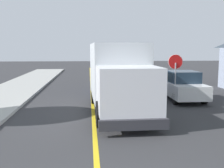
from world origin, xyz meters
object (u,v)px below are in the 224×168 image
object	(u,v)px
box_truck	(118,74)
stop_sign	(175,69)
parked_car_near	(115,80)
parked_car_far	(105,68)
parked_car_furthest	(107,64)
parked_van_across	(182,86)
parked_car_mid	(116,72)

from	to	relation	value
box_truck	stop_sign	size ratio (longest dim) A/B	2.74
box_truck	parked_car_near	distance (m)	6.27
parked_car_far	parked_car_furthest	xyz separation A→B (m)	(0.68, 6.55, 0.00)
parked_car_furthest	parked_van_across	xyz separation A→B (m)	(2.84, -22.03, 0.00)
parked_car_near	stop_sign	xyz separation A→B (m)	(2.83, -4.48, 1.06)
stop_sign	parked_car_far	bearing A→B (deg)	99.65
box_truck	parked_car_furthest	world-z (taller)	box_truck
parked_car_near	parked_car_furthest	size ratio (longest dim) A/B	1.00
parked_car_near	parked_van_across	distance (m)	5.00
parked_car_mid	parked_car_far	xyz separation A→B (m)	(-0.60, 5.95, 0.00)
parked_car_furthest	stop_sign	size ratio (longest dim) A/B	1.68
box_truck	stop_sign	distance (m)	3.69
box_truck	parked_van_across	distance (m)	4.90
parked_car_furthest	stop_sign	world-z (taller)	stop_sign
parked_car_near	parked_car_furthest	xyz separation A→B (m)	(0.71, 18.51, 0.00)
parked_car_near	stop_sign	distance (m)	5.41
box_truck	parked_car_near	bearing A→B (deg)	85.86
parked_car_mid	parked_car_near	bearing A→B (deg)	-96.01
parked_car_far	stop_sign	xyz separation A→B (m)	(2.79, -16.44, 1.06)
parked_car_near	parked_van_across	world-z (taller)	same
parked_car_mid	parked_van_across	size ratio (longest dim) A/B	1.00
parked_car_mid	box_truck	bearing A→B (deg)	-95.06
box_truck	parked_car_far	xyz separation A→B (m)	(0.48, 18.13, -0.97)
parked_van_across	parked_car_near	bearing A→B (deg)	135.25
parked_car_near	parked_car_mid	distance (m)	6.03
parked_car_near	parked_car_mid	size ratio (longest dim) A/B	1.01
parked_car_mid	parked_van_across	xyz separation A→B (m)	(2.92, -9.52, 0.00)
parked_car_mid	stop_sign	world-z (taller)	stop_sign
box_truck	parked_car_furthest	size ratio (longest dim) A/B	1.62
parked_car_far	stop_sign	size ratio (longest dim) A/B	1.67
box_truck	parked_car_furthest	distance (m)	24.73
parked_car_near	parked_car_furthest	distance (m)	18.52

